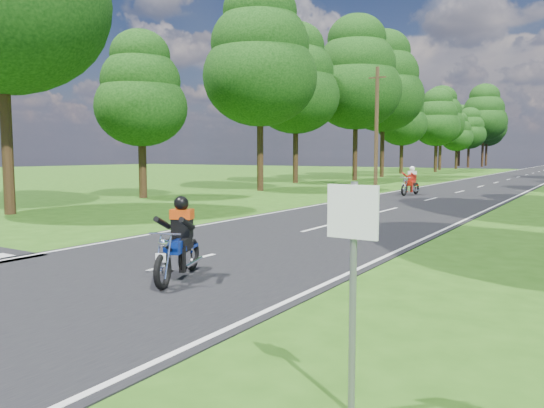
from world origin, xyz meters
The scene contains 7 objects.
ground centered at (0.00, 0.00, 0.00)m, with size 160.00×160.00×0.00m, color #264F12.
main_road centered at (0.00, 50.00, 0.01)m, with size 7.00×140.00×0.02m, color black.
road_markings centered at (-0.14, 48.13, 0.02)m, with size 7.40×140.00×0.01m.
telegraph_pole centered at (-6.00, 28.00, 4.07)m, with size 1.20×0.26×8.00m.
road_sign centered at (5.50, -2.01, 1.34)m, with size 0.45×0.07×2.00m.
rider_near_blue centered at (0.94, 0.82, 0.75)m, with size 0.59×1.76×1.47m, color navy, non-canonical shape.
rider_far_red centered at (-1.67, 21.97, 0.80)m, with size 0.62×1.87×1.56m, color #AF1E0D, non-canonical shape.
Camera 1 is at (7.27, -6.07, 2.23)m, focal length 35.00 mm.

